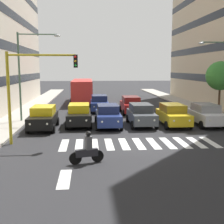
# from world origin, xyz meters

# --- Properties ---
(ground_plane) EXTENTS (180.00, 180.00, 0.00)m
(ground_plane) POSITION_xyz_m (0.00, 0.00, 0.00)
(ground_plane) COLOR #262628
(crosswalk_markings) EXTENTS (9.45, 2.80, 0.01)m
(crosswalk_markings) POSITION_xyz_m (0.00, 0.00, 0.00)
(crosswalk_markings) COLOR silver
(crosswalk_markings) RESTS_ON ground_plane
(lane_arrow_1) EXTENTS (0.50, 2.20, 0.01)m
(lane_arrow_1) POSITION_xyz_m (4.05, 5.50, 0.00)
(lane_arrow_1) COLOR silver
(lane_arrow_1) RESTS_ON ground_plane
(car_0) EXTENTS (2.02, 4.44, 1.72)m
(car_0) POSITION_xyz_m (-6.32, -5.34, 0.89)
(car_0) COLOR silver
(car_0) RESTS_ON ground_plane
(car_1) EXTENTS (2.02, 4.44, 1.72)m
(car_1) POSITION_xyz_m (-3.66, -5.37, 0.89)
(car_1) COLOR gold
(car_1) RESTS_ON ground_plane
(car_2) EXTENTS (2.02, 4.44, 1.72)m
(car_2) POSITION_xyz_m (-1.16, -5.70, 0.89)
(car_2) COLOR #474C51
(car_2) RESTS_ON ground_plane
(car_3) EXTENTS (2.02, 4.44, 1.72)m
(car_3) POSITION_xyz_m (1.51, -5.42, 0.89)
(car_3) COLOR navy
(car_3) RESTS_ON ground_plane
(car_4) EXTENTS (2.02, 4.44, 1.72)m
(car_4) POSITION_xyz_m (3.76, -6.02, 0.89)
(car_4) COLOR black
(car_4) RESTS_ON ground_plane
(car_5) EXTENTS (2.02, 4.44, 1.72)m
(car_5) POSITION_xyz_m (6.40, -4.91, 0.89)
(car_5) COLOR black
(car_5) RESTS_ON ground_plane
(car_row2_0) EXTENTS (2.02, 4.44, 1.72)m
(car_row2_0) POSITION_xyz_m (-1.25, -11.94, 0.89)
(car_row2_0) COLOR maroon
(car_row2_0) RESTS_ON ground_plane
(car_row2_1) EXTENTS (2.02, 4.44, 1.72)m
(car_row2_1) POSITION_xyz_m (1.87, -13.71, 0.89)
(car_row2_1) COLOR navy
(car_row2_1) RESTS_ON ground_plane
(bus_behind_traffic) EXTENTS (2.78, 10.50, 3.00)m
(bus_behind_traffic) POSITION_xyz_m (3.76, -21.84, 1.86)
(bus_behind_traffic) COLOR red
(bus_behind_traffic) RESTS_ON ground_plane
(motorcycle_with_rider) EXTENTS (1.67, 0.54, 1.57)m
(motorcycle_with_rider) POSITION_xyz_m (3.11, 3.51, 0.65)
(motorcycle_with_rider) COLOR black
(motorcycle_with_rider) RESTS_ON ground_plane
(traffic_light_gantry) EXTENTS (4.17, 0.36, 5.50)m
(traffic_light_gantry) POSITION_xyz_m (6.52, -0.49, 3.69)
(traffic_light_gantry) COLOR #AD991E
(traffic_light_gantry) RESTS_ON ground_plane
(street_lamp_left) EXTENTS (2.73, 0.28, 6.67)m
(street_lamp_left) POSITION_xyz_m (-8.25, -6.96, 4.25)
(street_lamp_left) COLOR #4C6B56
(street_lamp_left) RESTS_ON sidewalk_left
(street_lamp_right) EXTENTS (3.53, 0.28, 7.29)m
(street_lamp_right) POSITION_xyz_m (8.10, -7.95, 4.66)
(street_lamp_right) COLOR #4C6B56
(street_lamp_right) RESTS_ON sidewalk_right
(street_tree_1) EXTENTS (2.67, 2.67, 5.03)m
(street_tree_1) POSITION_xyz_m (-9.14, -9.20, 3.83)
(street_tree_1) COLOR #513823
(street_tree_1) RESTS_ON sidewalk_left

